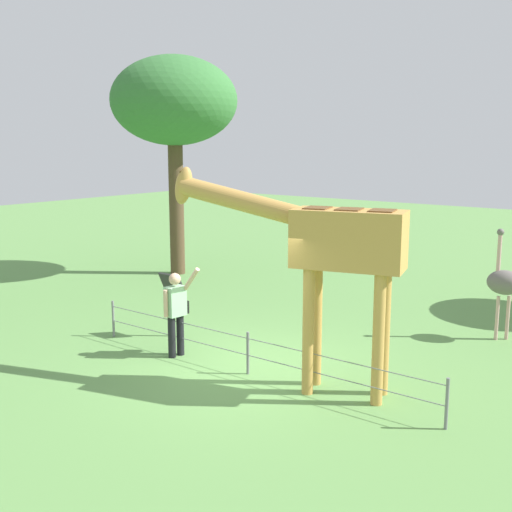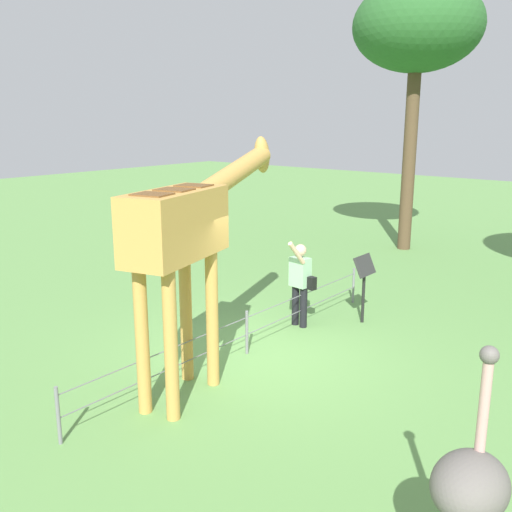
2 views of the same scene
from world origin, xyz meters
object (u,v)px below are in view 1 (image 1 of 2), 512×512
at_px(visitor, 176,309).
at_px(ostrich, 505,283).
at_px(giraffe, 327,247).
at_px(info_sign, 172,291).
at_px(tree_east, 174,103).

relative_size(visitor, ostrich, 0.77).
height_order(giraffe, info_sign, giraffe).
bearing_deg(visitor, giraffe, -175.35).
distance_m(giraffe, tree_east, 10.15).
height_order(ostrich, info_sign, ostrich).
bearing_deg(info_sign, tree_east, -46.60).
relative_size(giraffe, info_sign, 2.93).
distance_m(giraffe, visitor, 3.39).
bearing_deg(giraffe, info_sign, -8.21).
relative_size(giraffe, tree_east, 0.61).
height_order(ostrich, tree_east, tree_east).
bearing_deg(ostrich, visitor, 46.29).
distance_m(visitor, info_sign, 1.24).
bearing_deg(info_sign, ostrich, -144.45).
bearing_deg(visitor, tree_east, -45.76).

